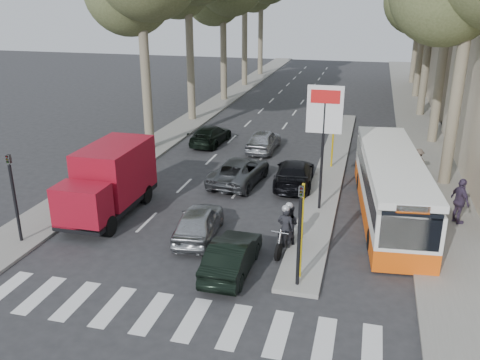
% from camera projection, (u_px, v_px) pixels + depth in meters
% --- Properties ---
extents(ground, '(120.00, 120.00, 0.00)m').
position_uv_depth(ground, '(216.00, 255.00, 18.85)').
color(ground, '#28282B').
rests_on(ground, ground).
extents(sidewalk_right, '(3.20, 70.00, 0.12)m').
position_uv_depth(sidewalk_right, '(416.00, 117.00, 39.49)').
color(sidewalk_right, gray).
rests_on(sidewalk_right, ground).
extents(median_left, '(2.40, 64.00, 0.12)m').
position_uv_depth(median_left, '(223.00, 100.00, 46.15)').
color(median_left, gray).
rests_on(median_left, ground).
extents(traffic_island, '(1.50, 26.00, 0.16)m').
position_uv_depth(traffic_island, '(331.00, 168.00, 28.04)').
color(traffic_island, gray).
rests_on(traffic_island, ground).
extents(billboard, '(1.50, 12.10, 5.60)m').
position_uv_depth(billboard, '(324.00, 131.00, 21.34)').
color(billboard, yellow).
rests_on(billboard, ground).
extents(traffic_light_island, '(0.16, 0.41, 3.60)m').
position_uv_depth(traffic_light_island, '(300.00, 219.00, 15.86)').
color(traffic_light_island, black).
rests_on(traffic_light_island, ground).
extents(traffic_light_left, '(0.16, 0.41, 3.60)m').
position_uv_depth(traffic_light_left, '(12.00, 183.00, 18.89)').
color(traffic_light_left, black).
rests_on(traffic_light_left, ground).
extents(silver_hatchback, '(1.97, 3.99, 1.31)m').
position_uv_depth(silver_hatchback, '(198.00, 222.00, 20.00)').
color(silver_hatchback, '#A1A4A9').
rests_on(silver_hatchback, ground).
extents(dark_hatchback, '(1.34, 3.79, 1.25)m').
position_uv_depth(dark_hatchback, '(232.00, 255.00, 17.52)').
color(dark_hatchback, black).
rests_on(dark_hatchback, ground).
extents(queue_car_a, '(2.58, 4.80, 1.28)m').
position_uv_depth(queue_car_a, '(239.00, 171.00, 25.80)').
color(queue_car_a, '#4A4E52').
rests_on(queue_car_a, ground).
extents(queue_car_b, '(2.16, 4.63, 1.31)m').
position_uv_depth(queue_car_b, '(294.00, 173.00, 25.45)').
color(queue_car_b, black).
rests_on(queue_car_b, ground).
extents(queue_car_c, '(1.70, 4.00, 1.35)m').
position_uv_depth(queue_car_c, '(264.00, 140.00, 31.08)').
color(queue_car_c, '#9EA0A6').
rests_on(queue_car_c, ground).
extents(queue_car_d, '(1.53, 4.25, 1.39)m').
position_uv_depth(queue_car_d, '(325.00, 113.00, 38.09)').
color(queue_car_d, '#43464A').
rests_on(queue_car_d, ground).
extents(queue_car_e, '(1.93, 4.30, 1.22)m').
position_uv_depth(queue_car_e, '(210.00, 135.00, 32.50)').
color(queue_car_e, black).
rests_on(queue_car_e, ground).
extents(red_truck, '(2.18, 5.60, 2.98)m').
position_uv_depth(red_truck, '(110.00, 180.00, 21.90)').
color(red_truck, black).
rests_on(red_truck, ground).
extents(city_bus, '(3.27, 10.48, 2.71)m').
position_uv_depth(city_bus, '(391.00, 185.00, 21.66)').
color(city_bus, '#FA590D').
rests_on(city_bus, ground).
extents(motorcycle, '(0.88, 2.19, 1.87)m').
position_uv_depth(motorcycle, '(287.00, 228.00, 19.06)').
color(motorcycle, black).
rests_on(motorcycle, ground).
extents(pedestrian_near, '(1.01, 1.27, 1.94)m').
position_uv_depth(pedestrian_near, '(460.00, 201.00, 20.89)').
color(pedestrian_near, '#453752').
rests_on(pedestrian_near, sidewalk_right).
extents(pedestrian_far, '(1.08, 0.81, 1.53)m').
position_uv_depth(pedestrian_far, '(418.00, 163.00, 26.25)').
color(pedestrian_far, brown).
rests_on(pedestrian_far, sidewalk_right).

